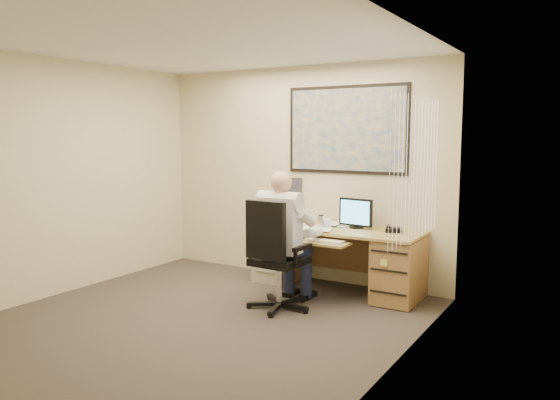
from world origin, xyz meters
The scene contains 8 objects.
room_shell centered at (0.00, 0.00, 1.35)m, with size 4.00×4.50×2.70m.
desk centered at (1.23, 1.90, 0.44)m, with size 1.60×0.97×1.09m.
world_map centered at (0.65, 2.23, 1.90)m, with size 1.56×0.03×1.06m, color #1E4C93.
wall_calendar centered at (-0.10, 2.24, 1.08)m, with size 0.28×0.01×0.42m, color white.
window_blinds centered at (1.97, 0.80, 1.55)m, with size 0.06×1.40×1.30m, color silver, non-canonical shape.
filing_cabinet centered at (-0.16, 1.94, 0.37)m, with size 0.46×0.54×0.86m.
office_chair centered at (0.47, 0.92, 0.34)m, with size 0.74×0.74×1.18m.
person centered at (0.46, 1.01, 0.73)m, with size 0.60×0.86×1.46m, color silver, non-canonical shape.
Camera 1 is at (3.40, -3.86, 1.84)m, focal length 35.00 mm.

